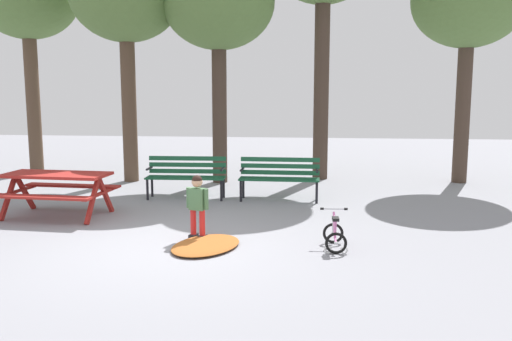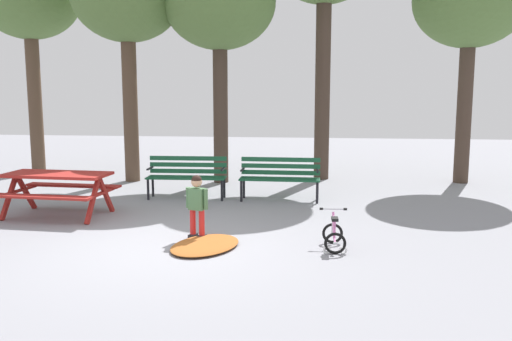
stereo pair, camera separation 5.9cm
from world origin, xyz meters
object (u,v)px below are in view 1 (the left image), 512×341
Objects in this scene: picnic_table at (57,183)px; kids_bicycle at (335,235)px; child_standing at (197,202)px; park_bench_far_left at (186,174)px; park_bench_left at (279,175)px.

kids_bicycle is (4.77, -1.48, -0.39)m from picnic_table.
child_standing is (2.75, -1.17, -0.03)m from picnic_table.
child_standing is (0.88, -3.00, 0.05)m from park_bench_far_left.
park_bench_far_left reaches higher than kids_bicycle.
park_bench_left reaches higher than kids_bicycle.
park_bench_far_left is at bearing 106.25° from child_standing.
park_bench_far_left is 2.82× the size of kids_bicycle.
park_bench_far_left is 1.01× the size of park_bench_left.
child_standing is 2.07m from kids_bicycle.
park_bench_far_left is at bearing -179.63° from park_bench_left.
picnic_table is at bearing 156.91° from child_standing.
park_bench_left is at bearing 25.94° from picnic_table.
park_bench_left is at bearing 71.15° from child_standing.
park_bench_far_left is (1.88, 1.83, -0.08)m from picnic_table.
park_bench_left is at bearing 106.52° from kids_bicycle.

